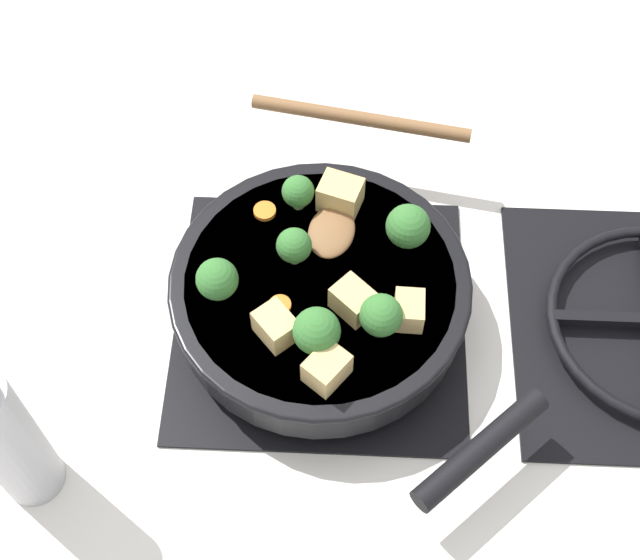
# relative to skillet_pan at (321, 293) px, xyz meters

# --- Properties ---
(ground_plane) EXTENTS (2.40, 2.40, 0.00)m
(ground_plane) POSITION_rel_skillet_pan_xyz_m (-0.00, -0.00, -0.05)
(ground_plane) COLOR white
(front_burner_grate) EXTENTS (0.31, 0.31, 0.03)m
(front_burner_grate) POSITION_rel_skillet_pan_xyz_m (-0.00, -0.00, -0.04)
(front_burner_grate) COLOR black
(front_burner_grate) RESTS_ON ground_plane
(skillet_pan) EXTENTS (0.38, 0.38, 0.05)m
(skillet_pan) POSITION_rel_skillet_pan_xyz_m (0.00, 0.00, 0.00)
(skillet_pan) COLOR black
(skillet_pan) RESTS_ON front_burner_grate
(wooden_spoon) EXTENTS (0.22, 0.25, 0.02)m
(wooden_spoon) POSITION_rel_skillet_pan_xyz_m (-0.15, 0.02, 0.03)
(wooden_spoon) COLOR brown
(wooden_spoon) RESTS_ON skillet_pan
(tofu_cube_center_large) EXTENTS (0.05, 0.05, 0.03)m
(tofu_cube_center_large) POSITION_rel_skillet_pan_xyz_m (-0.10, 0.02, 0.04)
(tofu_cube_center_large) COLOR #DBB770
(tofu_cube_center_large) RESTS_ON skillet_pan
(tofu_cube_near_handle) EXTENTS (0.05, 0.05, 0.03)m
(tofu_cube_near_handle) POSITION_rel_skillet_pan_xyz_m (0.06, -0.04, 0.04)
(tofu_cube_near_handle) COLOR #DBB770
(tofu_cube_near_handle) RESTS_ON skillet_pan
(tofu_cube_east_chunk) EXTENTS (0.04, 0.03, 0.03)m
(tofu_cube_east_chunk) POSITION_rel_skillet_pan_xyz_m (0.04, 0.09, 0.04)
(tofu_cube_east_chunk) COLOR #DBB770
(tofu_cube_east_chunk) RESTS_ON skillet_pan
(tofu_cube_west_chunk) EXTENTS (0.05, 0.05, 0.03)m
(tofu_cube_west_chunk) POSITION_rel_skillet_pan_xyz_m (0.10, 0.01, 0.04)
(tofu_cube_west_chunk) COLOR #DBB770
(tofu_cube_west_chunk) RESTS_ON skillet_pan
(tofu_cube_back_piece) EXTENTS (0.05, 0.05, 0.03)m
(tofu_cube_back_piece) POSITION_rel_skillet_pan_xyz_m (0.03, 0.03, 0.04)
(tofu_cube_back_piece) COLOR #DBB770
(tofu_cube_back_piece) RESTS_ON skillet_pan
(broccoli_floret_near_spoon) EXTENTS (0.04, 0.04, 0.04)m
(broccoli_floret_near_spoon) POSITION_rel_skillet_pan_xyz_m (-0.03, -0.03, 0.05)
(broccoli_floret_near_spoon) COLOR #709956
(broccoli_floret_near_spoon) RESTS_ON skillet_pan
(broccoli_floret_center_top) EXTENTS (0.04, 0.04, 0.05)m
(broccoli_floret_center_top) POSITION_rel_skillet_pan_xyz_m (0.05, 0.06, 0.05)
(broccoli_floret_center_top) COLOR #709956
(broccoli_floret_center_top) RESTS_ON skillet_pan
(broccoli_floret_east_rim) EXTENTS (0.03, 0.03, 0.04)m
(broccoli_floret_east_rim) POSITION_rel_skillet_pan_xyz_m (-0.09, -0.03, 0.05)
(broccoli_floret_east_rim) COLOR #709956
(broccoli_floret_east_rim) RESTS_ON skillet_pan
(broccoli_floret_west_rim) EXTENTS (0.05, 0.05, 0.05)m
(broccoli_floret_west_rim) POSITION_rel_skillet_pan_xyz_m (-0.05, 0.09, 0.05)
(broccoli_floret_west_rim) COLOR #709956
(broccoli_floret_west_rim) RESTS_ON skillet_pan
(broccoli_floret_north_edge) EXTENTS (0.05, 0.05, 0.05)m
(broccoli_floret_north_edge) POSITION_rel_skillet_pan_xyz_m (0.07, -0.01, 0.05)
(broccoli_floret_north_edge) COLOR #709956
(broccoli_floret_north_edge) RESTS_ON skillet_pan
(broccoli_floret_south_cluster) EXTENTS (0.04, 0.04, 0.05)m
(broccoli_floret_south_cluster) POSITION_rel_skillet_pan_xyz_m (0.02, -0.10, 0.05)
(broccoli_floret_south_cluster) COLOR #709956
(broccoli_floret_south_cluster) RESTS_ON skillet_pan
(carrot_slice_orange_thin) EXTENTS (0.02, 0.02, 0.01)m
(carrot_slice_orange_thin) POSITION_rel_skillet_pan_xyz_m (-0.08, -0.06, 0.02)
(carrot_slice_orange_thin) COLOR orange
(carrot_slice_orange_thin) RESTS_ON skillet_pan
(carrot_slice_near_center) EXTENTS (0.02, 0.02, 0.01)m
(carrot_slice_near_center) POSITION_rel_skillet_pan_xyz_m (0.03, -0.04, 0.02)
(carrot_slice_near_center) COLOR orange
(carrot_slice_near_center) RESTS_ON skillet_pan
(pepper_mill) EXTENTS (0.06, 0.06, 0.23)m
(pepper_mill) POSITION_rel_skillet_pan_xyz_m (0.19, -0.27, 0.05)
(pepper_mill) COLOR #B2B2B7
(pepper_mill) RESTS_ON ground_plane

